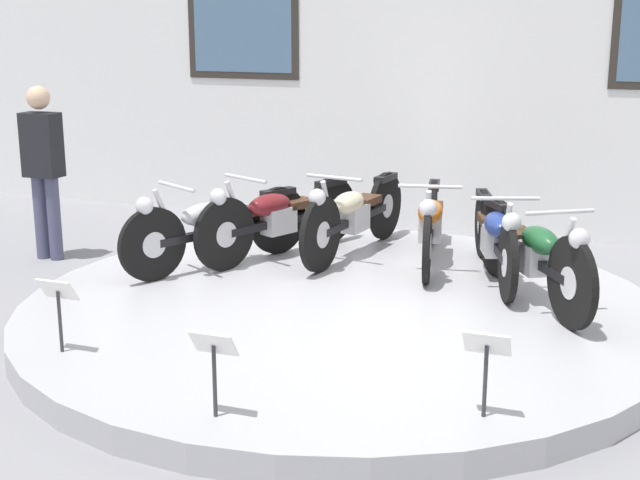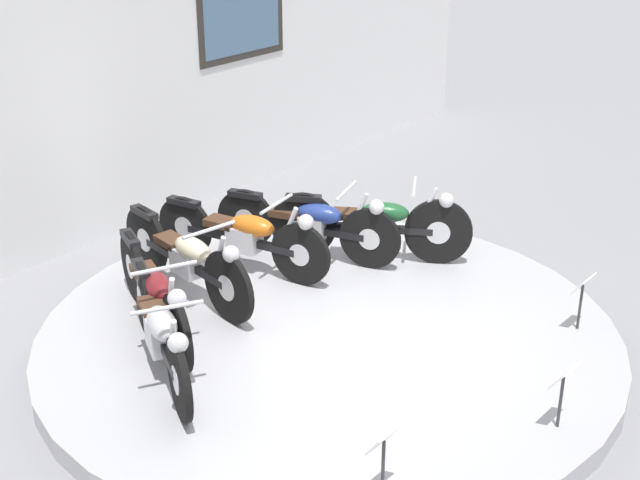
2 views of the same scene
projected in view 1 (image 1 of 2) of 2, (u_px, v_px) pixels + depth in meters
name	position (u px, v px, depth m)	size (l,w,h in m)	color
ground_plane	(341.00, 325.00, 7.02)	(60.00, 60.00, 0.00)	gray
display_platform	(341.00, 314.00, 6.99)	(5.03, 5.03, 0.19)	#ADADB2
back_wall	(447.00, 55.00, 9.69)	(14.00, 0.22, 3.88)	white
motorcycle_silver	(215.00, 225.00, 7.85)	(0.99, 1.77, 0.79)	black
motorcycle_maroon	(277.00, 215.00, 8.19)	(0.86, 1.85, 0.80)	black
motorcycle_cream	(353.00, 213.00, 8.25)	(0.54, 2.01, 0.81)	black
motorcycle_orange	(430.00, 222.00, 8.00)	(0.57, 1.95, 0.79)	black
motorcycle_blue	(495.00, 235.00, 7.52)	(0.74, 1.89, 0.79)	black
motorcycle_green	(533.00, 252.00, 6.91)	(1.14, 1.74, 0.81)	black
info_placard_front_left	(58.00, 299.00, 5.87)	(0.26, 0.11, 0.51)	#333338
info_placard_front_centre	(214.00, 355.00, 4.91)	(0.26, 0.11, 0.51)	#333338
info_placard_front_right	(486.00, 355.00, 4.91)	(0.26, 0.11, 0.51)	#333338
visitor_standing	(43.00, 162.00, 8.67)	(0.36, 0.23, 1.71)	#4C4C6B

